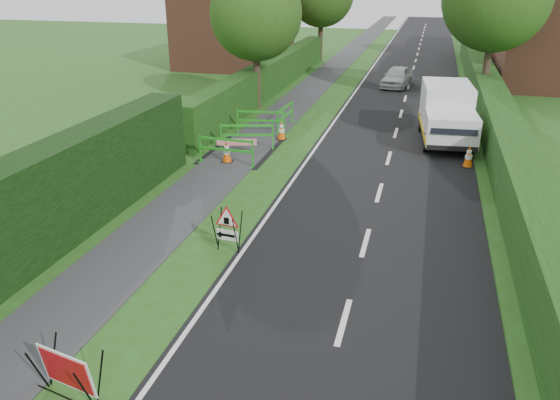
{
  "coord_description": "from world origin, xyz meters",
  "views": [
    {
      "loc": [
        3.63,
        -7.95,
        6.38
      ],
      "look_at": [
        0.19,
        4.74,
        0.84
      ],
      "focal_mm": 35.0,
      "sensor_mm": 36.0,
      "label": 1
    }
  ],
  "objects_px": {
    "red_rect_sign": "(67,372)",
    "triangle_sign": "(226,225)",
    "hatchback_car": "(397,77)",
    "works_van": "(447,112)"
  },
  "relations": [
    {
      "from": "red_rect_sign",
      "to": "works_van",
      "type": "distance_m",
      "value": 17.67
    },
    {
      "from": "works_van",
      "to": "hatchback_car",
      "type": "bearing_deg",
      "value": 98.75
    },
    {
      "from": "red_rect_sign",
      "to": "hatchback_car",
      "type": "bearing_deg",
      "value": 94.71
    },
    {
      "from": "red_rect_sign",
      "to": "hatchback_car",
      "type": "distance_m",
      "value": 27.62
    },
    {
      "from": "works_van",
      "to": "hatchback_car",
      "type": "distance_m",
      "value": 11.12
    },
    {
      "from": "red_rect_sign",
      "to": "triangle_sign",
      "type": "xyz_separation_m",
      "value": [
        0.7,
        5.34,
        0.2
      ]
    },
    {
      "from": "triangle_sign",
      "to": "works_van",
      "type": "xyz_separation_m",
      "value": [
        5.2,
        11.31,
        0.44
      ]
    },
    {
      "from": "triangle_sign",
      "to": "hatchback_car",
      "type": "bearing_deg",
      "value": 89.27
    },
    {
      "from": "triangle_sign",
      "to": "hatchback_car",
      "type": "distance_m",
      "value": 22.23
    },
    {
      "from": "triangle_sign",
      "to": "hatchback_car",
      "type": "height_order",
      "value": "hatchback_car"
    }
  ]
}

